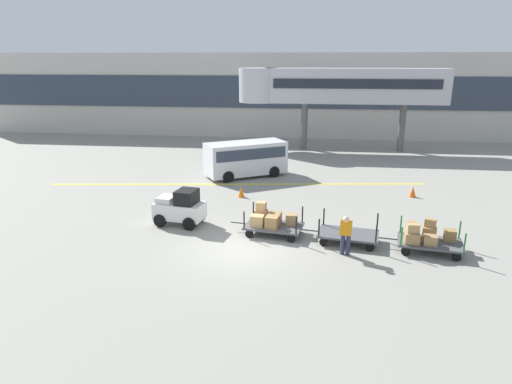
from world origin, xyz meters
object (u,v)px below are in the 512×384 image
Objects in this scene: baggage_tug at (180,208)px; shuttle_van at (246,156)px; baggage_handler at (346,233)px; safety_cone_far at (241,192)px; baggage_cart_tail at (426,237)px; safety_cone_near at (413,192)px; baggage_cart_middle at (348,234)px; baggage_cart_lead at (271,221)px.

shuttle_van reaches higher than baggage_tug.
baggage_tug reaches higher than baggage_handler.
baggage_handler reaches higher than safety_cone_far.
shuttle_van is (-8.27, 10.17, 0.69)m from baggage_cart_tail.
baggage_cart_middle is at bearing -120.18° from safety_cone_near.
baggage_tug reaches higher than safety_cone_far.
baggage_cart_middle is at bearing 80.75° from baggage_handler.
shuttle_van is at bearing 115.62° from baggage_handler.
baggage_handler is (6.86, -2.39, 0.11)m from baggage_tug.
baggage_tug reaches higher than baggage_cart_tail.
safety_cone_far is (-7.90, 5.90, -0.27)m from baggage_cart_tail.
baggage_cart_middle is at bearing 171.01° from baggage_cart_tail.
baggage_cart_tail is 1.97× the size of baggage_handler.
baggage_tug is 0.44× the size of shuttle_van.
shuttle_van is 9.26× the size of safety_cone_far.
baggage_cart_tail is 3.14m from baggage_handler.
baggage_cart_middle is 1.97× the size of baggage_handler.
shuttle_van is (-2.38, 9.18, 0.68)m from baggage_cart_lead.
baggage_cart_tail is 13.13m from shuttle_van.
safety_cone_far is (0.38, -4.27, -0.96)m from shuttle_van.
baggage_cart_middle is 1.00× the size of baggage_cart_tail.
baggage_cart_tail reaches higher than safety_cone_near.
baggage_cart_tail reaches higher than safety_cone_far.
baggage_tug is 4.10× the size of safety_cone_far.
baggage_handler is 12.13m from shuttle_van.
baggage_cart_lead is 0.60× the size of shuttle_van.
baggage_handler is at bearing -117.31° from safety_cone_near.
safety_cone_near is at bearing 41.15° from baggage_cart_lead.
baggage_cart_lead is 1.97× the size of baggage_handler.
shuttle_van is at bearing 129.12° from baggage_cart_tail.
baggage_tug is 1.44× the size of baggage_handler.
baggage_cart_lead is at bearing -8.99° from baggage_tug.
safety_cone_far is at bearing -84.96° from shuttle_van.
safety_cone_far is at bearing 143.22° from baggage_cart_tail.
baggage_handler is at bearing -19.19° from baggage_tug.
safety_cone_far is (-2.00, 4.91, -0.28)m from baggage_cart_lead.
shuttle_van reaches higher than baggage_cart_tail.
baggage_cart_tail is (5.90, -1.00, -0.01)m from baggage_cart_lead.
baggage_cart_lead is 5.60× the size of safety_cone_far.
baggage_handler is 0.31× the size of shuttle_van.
safety_cone_far is at bearing 132.87° from baggage_cart_middle.
baggage_cart_tail is 9.86m from safety_cone_far.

